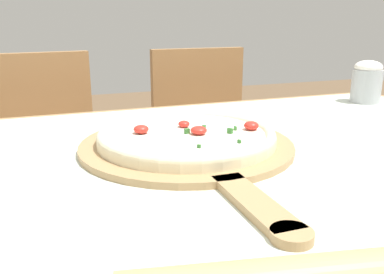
{
  "coord_description": "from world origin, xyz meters",
  "views": [
    {
      "loc": [
        -0.29,
        -0.58,
        1.0
      ],
      "look_at": [
        -0.05,
        0.09,
        0.79
      ],
      "focal_mm": 38.0,
      "sensor_mm": 36.0,
      "label": 1
    }
  ],
  "objects_px": {
    "chair_right": "(206,146)",
    "flour_cup": "(367,81)",
    "pizza": "(187,135)",
    "pizza_peel": "(190,148)",
    "chair_left": "(46,164)"
  },
  "relations": [
    {
      "from": "pizza_peel",
      "to": "flour_cup",
      "type": "distance_m",
      "value": 0.69
    },
    {
      "from": "pizza_peel",
      "to": "pizza",
      "type": "xyz_separation_m",
      "value": [
        0.0,
        0.02,
        0.02
      ]
    },
    {
      "from": "pizza_peel",
      "to": "chair_right",
      "type": "relative_size",
      "value": 0.65
    },
    {
      "from": "pizza",
      "to": "chair_left",
      "type": "xyz_separation_m",
      "value": [
        -0.27,
        0.73,
        -0.28
      ]
    },
    {
      "from": "pizza_peel",
      "to": "chair_right",
      "type": "xyz_separation_m",
      "value": [
        0.33,
        0.75,
        -0.26
      ]
    },
    {
      "from": "pizza",
      "to": "pizza_peel",
      "type": "bearing_deg",
      "value": -90.73
    },
    {
      "from": "flour_cup",
      "to": "chair_left",
      "type": "bearing_deg",
      "value": 151.31
    },
    {
      "from": "pizza_peel",
      "to": "flour_cup",
      "type": "xyz_separation_m",
      "value": [
        0.63,
        0.25,
        0.06
      ]
    },
    {
      "from": "pizza",
      "to": "chair_right",
      "type": "height_order",
      "value": "chair_right"
    },
    {
      "from": "chair_right",
      "to": "pizza",
      "type": "bearing_deg",
      "value": -115.21
    },
    {
      "from": "pizza_peel",
      "to": "chair_left",
      "type": "distance_m",
      "value": 0.83
    },
    {
      "from": "chair_left",
      "to": "flour_cup",
      "type": "bearing_deg",
      "value": -35.39
    },
    {
      "from": "chair_left",
      "to": "chair_right",
      "type": "distance_m",
      "value": 0.6
    },
    {
      "from": "chair_right",
      "to": "flour_cup",
      "type": "distance_m",
      "value": 0.66
    },
    {
      "from": "pizza",
      "to": "flour_cup",
      "type": "height_order",
      "value": "flour_cup"
    }
  ]
}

